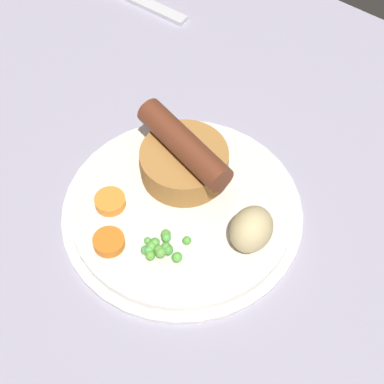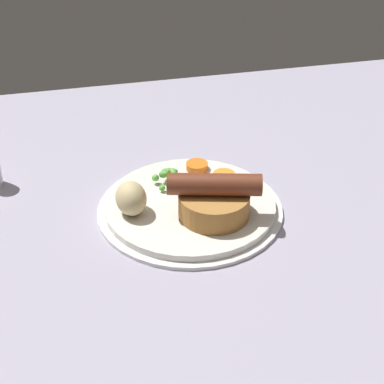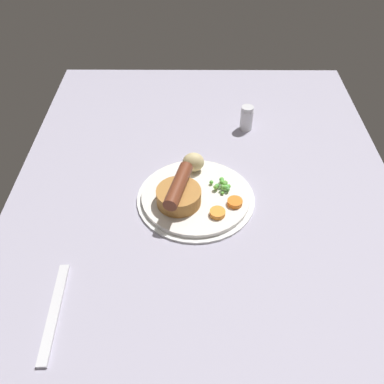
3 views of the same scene
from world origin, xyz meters
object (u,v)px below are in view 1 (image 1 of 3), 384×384
Objects in this scene: dinner_plate at (182,210)px; pea_pile at (160,247)px; carrot_slice_2 at (109,242)px; carrot_slice_0 at (110,202)px; sausage_pudding at (184,158)px; potato_chunk_0 at (251,229)px.

dinner_plate is 4.95× the size of pea_pile.
carrot_slice_2 reaches higher than dinner_plate.
dinner_plate is at bearing -143.97° from carrot_slice_0.
carrot_slice_2 is (4.36, 2.17, -0.52)cm from pea_pile.
sausage_pudding is 2.44× the size of pea_pile.
sausage_pudding is 3.92× the size of carrot_slice_2.
carrot_slice_0 is 4.54cm from carrot_slice_2.
carrot_slice_2 is at bearing 38.39° from potato_chunk_0.
sausage_pudding is 11.11cm from carrot_slice_2.
potato_chunk_0 is (-7.53, -0.54, 2.94)cm from dinner_plate.
pea_pile is 1.61× the size of carrot_slice_2.
dinner_plate is 8.10cm from potato_chunk_0.
dinner_plate is at bearing 4.11° from potato_chunk_0.
potato_chunk_0 reaches higher than carrot_slice_2.
sausage_pudding is at bearing -55.72° from dinner_plate.
dinner_plate is at bearing -41.31° from sausage_pudding.
dinner_plate is 5.96cm from pea_pile.
dinner_plate is at bearing -73.65° from pea_pile.
dinner_plate is 2.03× the size of sausage_pudding.
sausage_pudding is 10.19cm from potato_chunk_0.
sausage_pudding reaches higher than pea_pile.
carrot_slice_2 is at bearing 26.47° from pea_pile.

